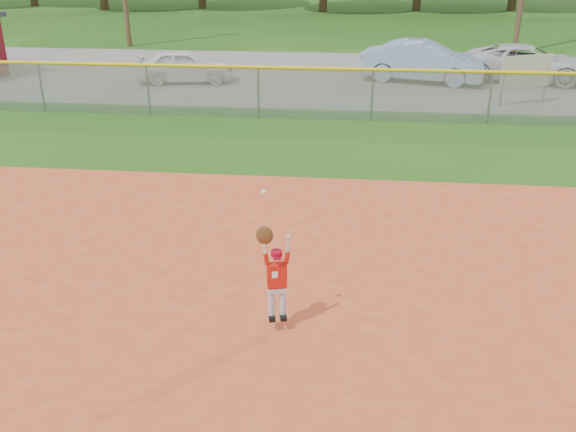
% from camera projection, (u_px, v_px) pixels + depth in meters
% --- Properties ---
extents(ground, '(120.00, 120.00, 0.00)m').
position_uv_depth(ground, '(169.00, 288.00, 10.10)').
color(ground, '#225112').
rests_on(ground, ground).
extents(clay_infield, '(24.00, 16.00, 0.04)m').
position_uv_depth(clay_infield, '(98.00, 419.00, 7.37)').
color(clay_infield, '#C64523').
rests_on(clay_infield, ground).
extents(parking_strip, '(44.00, 10.00, 0.03)m').
position_uv_depth(parking_strip, '(281.00, 75.00, 24.61)').
color(parking_strip, slate).
rests_on(parking_strip, ground).
extents(car_white_a, '(3.70, 1.95, 1.20)m').
position_uv_depth(car_white_a, '(185.00, 65.00, 23.26)').
color(car_white_a, white).
rests_on(car_white_a, parking_strip).
extents(car_blue, '(4.64, 2.55, 1.45)m').
position_uv_depth(car_blue, '(423.00, 61.00, 23.29)').
color(car_blue, '#819DC0').
rests_on(car_blue, parking_strip).
extents(car_white_b, '(4.94, 3.04, 1.28)m').
position_uv_depth(car_white_b, '(527.00, 63.00, 23.45)').
color(car_white_b, silver).
rests_on(car_white_b, parking_strip).
extents(sponsor_sign, '(1.67, 0.77, 1.60)m').
position_uv_depth(sponsor_sign, '(526.00, 73.00, 20.02)').
color(sponsor_sign, gray).
rests_on(sponsor_sign, ground).
extents(outfield_fence, '(40.06, 0.10, 1.55)m').
position_uv_depth(outfield_fence, '(258.00, 88.00, 18.81)').
color(outfield_fence, gray).
rests_on(outfield_fence, ground).
extents(ballplayer, '(0.47, 0.24, 1.93)m').
position_uv_depth(ballplayer, '(275.00, 274.00, 8.64)').
color(ballplayer, silver).
rests_on(ballplayer, ground).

